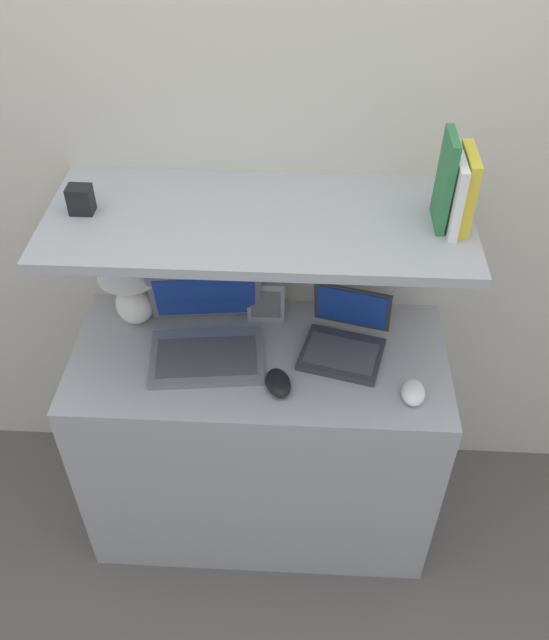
{
  "coord_description": "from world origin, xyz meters",
  "views": [
    {
      "loc": [
        0.12,
        -1.14,
        2.18
      ],
      "look_at": [
        0.05,
        0.26,
        0.92
      ],
      "focal_mm": 38.0,
      "sensor_mm": 36.0,
      "label": 1
    }
  ],
  "objects_px": {
    "book_white": "(454,190)",
    "book_green": "(445,181)",
    "second_mouse": "(413,393)",
    "shelf_gadget": "(81,200)",
    "computer_mouse": "(278,383)",
    "laptop_small": "(345,340)",
    "table_lamp": "(129,273)",
    "book_yellow": "(465,189)",
    "laptop_large": "(206,338)",
    "router_box": "(266,298)"
  },
  "relations": [
    {
      "from": "computer_mouse",
      "to": "book_green",
      "type": "bearing_deg",
      "value": 25.79
    },
    {
      "from": "book_white",
      "to": "laptop_large",
      "type": "bearing_deg",
      "value": -176.12
    },
    {
      "from": "computer_mouse",
      "to": "book_white",
      "type": "xyz_separation_m",
      "value": [
        0.42,
        0.19,
        0.51
      ]
    },
    {
      "from": "second_mouse",
      "to": "book_white",
      "type": "xyz_separation_m",
      "value": [
        0.05,
        0.21,
        0.51
      ]
    },
    {
      "from": "table_lamp",
      "to": "book_green",
      "type": "xyz_separation_m",
      "value": [
        0.84,
        -0.07,
        0.37
      ]
    },
    {
      "from": "computer_mouse",
      "to": "book_white",
      "type": "relative_size",
      "value": 0.65
    },
    {
      "from": "table_lamp",
      "to": "book_white",
      "type": "relative_size",
      "value": 1.55
    },
    {
      "from": "book_white",
      "to": "shelf_gadget",
      "type": "bearing_deg",
      "value": 180.0
    },
    {
      "from": "book_green",
      "to": "shelf_gadget",
      "type": "height_order",
      "value": "book_green"
    },
    {
      "from": "router_box",
      "to": "shelf_gadget",
      "type": "xyz_separation_m",
      "value": [
        -0.47,
        -0.11,
        0.4
      ]
    },
    {
      "from": "book_yellow",
      "to": "laptop_small",
      "type": "bearing_deg",
      "value": -174.84
    },
    {
      "from": "laptop_large",
      "to": "book_white",
      "type": "xyz_separation_m",
      "value": [
        0.64,
        0.04,
        0.49
      ]
    },
    {
      "from": "second_mouse",
      "to": "computer_mouse",
      "type": "bearing_deg",
      "value": 177.57
    },
    {
      "from": "table_lamp",
      "to": "book_yellow",
      "type": "height_order",
      "value": "book_yellow"
    },
    {
      "from": "book_yellow",
      "to": "table_lamp",
      "type": "bearing_deg",
      "value": 175.36
    },
    {
      "from": "second_mouse",
      "to": "book_green",
      "type": "xyz_separation_m",
      "value": [
        0.02,
        0.21,
        0.53
      ]
    },
    {
      "from": "book_white",
      "to": "book_green",
      "type": "relative_size",
      "value": 0.79
    },
    {
      "from": "table_lamp",
      "to": "laptop_large",
      "type": "relative_size",
      "value": 0.82
    },
    {
      "from": "second_mouse",
      "to": "shelf_gadget",
      "type": "distance_m",
      "value": 1.02
    },
    {
      "from": "laptop_small",
      "to": "shelf_gadget",
      "type": "distance_m",
      "value": 0.83
    },
    {
      "from": "laptop_large",
      "to": "router_box",
      "type": "distance_m",
      "value": 0.23
    },
    {
      "from": "laptop_large",
      "to": "second_mouse",
      "type": "distance_m",
      "value": 0.61
    },
    {
      "from": "table_lamp",
      "to": "book_yellow",
      "type": "distance_m",
      "value": 0.96
    },
    {
      "from": "computer_mouse",
      "to": "book_green",
      "type": "xyz_separation_m",
      "value": [
        0.39,
        0.19,
        0.53
      ]
    },
    {
      "from": "laptop_large",
      "to": "router_box",
      "type": "relative_size",
      "value": 2.46
    },
    {
      "from": "computer_mouse",
      "to": "book_green",
      "type": "distance_m",
      "value": 0.69
    },
    {
      "from": "laptop_small",
      "to": "shelf_gadget",
      "type": "xyz_separation_m",
      "value": [
        -0.7,
        0.02,
        0.44
      ]
    },
    {
      "from": "laptop_small",
      "to": "book_yellow",
      "type": "bearing_deg",
      "value": 5.16
    },
    {
      "from": "book_white",
      "to": "book_green",
      "type": "height_order",
      "value": "book_green"
    },
    {
      "from": "router_box",
      "to": "book_green",
      "type": "relative_size",
      "value": 0.61
    },
    {
      "from": "laptop_small",
      "to": "book_white",
      "type": "distance_m",
      "value": 0.55
    },
    {
      "from": "laptop_small",
      "to": "router_box",
      "type": "distance_m",
      "value": 0.28
    },
    {
      "from": "computer_mouse",
      "to": "book_green",
      "type": "height_order",
      "value": "book_green"
    },
    {
      "from": "shelf_gadget",
      "to": "laptop_large",
      "type": "bearing_deg",
      "value": -8.19
    },
    {
      "from": "book_white",
      "to": "laptop_small",
      "type": "bearing_deg",
      "value": -174.24
    },
    {
      "from": "laptop_large",
      "to": "book_green",
      "type": "height_order",
      "value": "book_green"
    },
    {
      "from": "book_green",
      "to": "book_yellow",
      "type": "bearing_deg",
      "value": 0.0
    },
    {
      "from": "laptop_small",
      "to": "shelf_gadget",
      "type": "bearing_deg",
      "value": 178.1
    },
    {
      "from": "table_lamp",
      "to": "second_mouse",
      "type": "height_order",
      "value": "table_lamp"
    },
    {
      "from": "laptop_large",
      "to": "shelf_gadget",
      "type": "relative_size",
      "value": 4.84
    },
    {
      "from": "book_green",
      "to": "laptop_large",
      "type": "bearing_deg",
      "value": -175.95
    },
    {
      "from": "book_green",
      "to": "shelf_gadget",
      "type": "bearing_deg",
      "value": 180.0
    },
    {
      "from": "router_box",
      "to": "shelf_gadget",
      "type": "height_order",
      "value": "shelf_gadget"
    },
    {
      "from": "table_lamp",
      "to": "book_green",
      "type": "relative_size",
      "value": 1.23
    },
    {
      "from": "book_yellow",
      "to": "book_green",
      "type": "xyz_separation_m",
      "value": [
        -0.05,
        0.0,
        0.02
      ]
    },
    {
      "from": "laptop_large",
      "to": "book_white",
      "type": "distance_m",
      "value": 0.8
    },
    {
      "from": "table_lamp",
      "to": "book_yellow",
      "type": "relative_size",
      "value": 1.51
    },
    {
      "from": "shelf_gadget",
      "to": "laptop_small",
      "type": "bearing_deg",
      "value": -1.9
    },
    {
      "from": "second_mouse",
      "to": "book_yellow",
      "type": "xyz_separation_m",
      "value": [
        0.08,
        0.21,
        0.51
      ]
    },
    {
      "from": "computer_mouse",
      "to": "router_box",
      "type": "bearing_deg",
      "value": 99.72
    }
  ]
}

